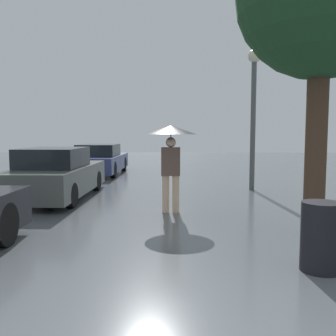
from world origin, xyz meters
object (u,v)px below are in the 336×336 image
Objects in this scene: pedestrian at (171,143)px; trash_bin at (321,237)px; parked_car_middle at (56,175)px; parked_car_farthest at (100,160)px; street_lamp at (254,98)px.

trash_bin is (1.90, -3.32, -1.05)m from pedestrian.
parked_car_middle is 0.98× the size of parked_car_farthest.
parked_car_middle reaches higher than parked_car_farthest.
parked_car_farthest is (-0.08, 5.70, -0.03)m from parked_car_middle.
street_lamp reaches higher than trash_bin.
parked_car_farthest reaches higher than trash_bin.
parked_car_farthest is at bearing 142.46° from street_lamp.
pedestrian is 8.05m from parked_car_farthest.
parked_car_middle is 4.92× the size of trash_bin.
trash_bin is (4.90, -5.00, -0.18)m from parked_car_middle.
parked_car_middle is 7.00m from trash_bin.
parked_car_middle is 1.03× the size of street_lamp.
parked_car_farthest is (-3.08, 7.38, -0.90)m from pedestrian.
street_lamp is (5.41, -4.16, 2.12)m from parked_car_farthest.
street_lamp is (2.33, 3.23, 1.22)m from pedestrian.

